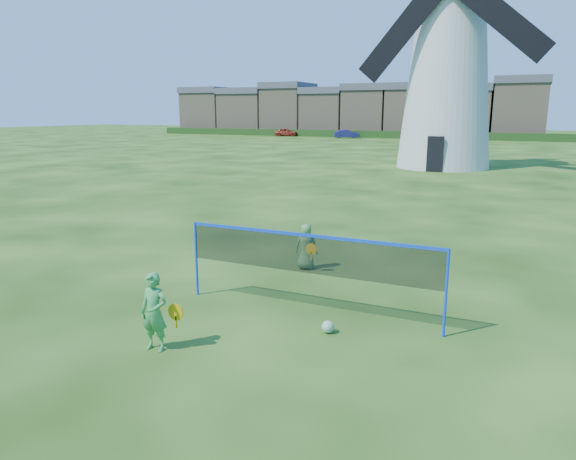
% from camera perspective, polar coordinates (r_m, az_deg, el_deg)
% --- Properties ---
extents(ground, '(220.00, 220.00, 0.00)m').
position_cam_1_polar(ground, '(10.31, -2.21, -8.62)').
color(ground, black).
rests_on(ground, ground).
extents(windmill, '(12.37, 6.07, 17.89)m').
position_cam_1_polar(windmill, '(37.52, 16.87, 16.22)').
color(windmill, silver).
rests_on(windmill, ground).
extents(badminton_net, '(5.05, 0.05, 1.55)m').
position_cam_1_polar(badminton_net, '(9.78, 2.20, -2.75)').
color(badminton_net, blue).
rests_on(badminton_net, ground).
extents(player_girl, '(0.66, 0.36, 1.28)m').
position_cam_1_polar(player_girl, '(8.72, -14.21, -8.58)').
color(player_girl, green).
rests_on(player_girl, ground).
extents(player_boy, '(0.66, 0.46, 1.11)m').
position_cam_1_polar(player_boy, '(12.74, 1.99, -1.80)').
color(player_boy, '#508B43').
rests_on(player_boy, ground).
extents(play_ball, '(0.22, 0.22, 0.22)m').
position_cam_1_polar(play_ball, '(9.29, 4.33, -10.37)').
color(play_ball, green).
rests_on(play_ball, ground).
extents(terraced_houses, '(57.60, 8.40, 8.29)m').
position_cam_1_polar(terraced_houses, '(85.13, 6.24, 12.75)').
color(terraced_houses, tan).
rests_on(terraced_houses, ground).
extents(hedge, '(62.00, 0.80, 1.00)m').
position_cam_1_polar(hedge, '(79.14, 5.59, 10.30)').
color(hedge, '#193814').
rests_on(hedge, ground).
extents(car_left, '(3.68, 2.04, 1.18)m').
position_cam_1_polar(car_left, '(81.60, -0.20, 10.50)').
color(car_left, maroon).
rests_on(car_left, ground).
extents(car_right, '(3.80, 2.66, 1.19)m').
position_cam_1_polar(car_right, '(76.35, 6.34, 10.27)').
color(car_right, navy).
rests_on(car_right, ground).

